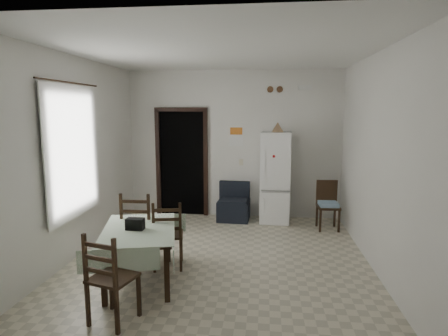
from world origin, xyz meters
name	(u,v)px	position (x,y,z in m)	size (l,w,h in m)	color
ground	(220,258)	(0.00, 0.00, 0.00)	(4.50, 4.50, 0.00)	beige
ceiling	(220,52)	(0.00, 0.00, 2.90)	(4.20, 4.50, 0.02)	white
wall_back	(234,145)	(0.00, 2.25, 1.45)	(4.20, 0.02, 2.90)	silver
wall_front	(186,196)	(0.00, -2.25, 1.45)	(4.20, 0.02, 2.90)	silver
wall_left	(77,157)	(-2.10, 0.00, 1.45)	(0.02, 4.50, 2.90)	silver
wall_right	(376,162)	(2.10, 0.00, 1.45)	(0.02, 4.50, 2.90)	silver
doorway	(184,162)	(-1.05, 2.45, 1.06)	(1.06, 0.52, 2.22)	black
window_recess	(66,152)	(-2.15, -0.20, 1.55)	(0.10, 1.20, 1.60)	silver
curtain	(74,152)	(-2.04, -0.20, 1.55)	(0.02, 1.45, 1.85)	white
curtain_rod	(70,82)	(-2.03, -0.20, 2.50)	(0.02, 0.02, 1.60)	black
calendar	(236,136)	(0.05, 2.24, 1.62)	(0.28, 0.02, 0.40)	white
calendar_image	(236,131)	(0.05, 2.23, 1.72)	(0.24, 0.01, 0.14)	orange
light_switch	(241,162)	(0.15, 2.24, 1.10)	(0.08, 0.02, 0.12)	beige
vent_left	(270,89)	(0.70, 2.23, 2.52)	(0.12, 0.12, 0.03)	brown
vent_right	(280,89)	(0.88, 2.23, 2.52)	(0.12, 0.12, 0.03)	brown
emergency_light	(305,88)	(1.35, 2.21, 2.55)	(0.25, 0.07, 0.09)	white
fridge	(276,177)	(0.83, 1.93, 0.86)	(0.56, 0.56, 1.72)	white
tan_cone	(278,127)	(0.85, 1.95, 1.81)	(0.22, 0.22, 0.18)	#A6825C
navy_seat	(234,202)	(0.03, 1.93, 0.36)	(0.60, 0.58, 0.73)	black
corner_chair	(328,206)	(1.76, 1.54, 0.44)	(0.38, 0.38, 0.87)	black
dining_table	(140,255)	(-0.91, -0.83, 0.34)	(0.87, 1.31, 0.68)	#B1C6A9
black_bag	(135,224)	(-0.94, -0.86, 0.75)	(0.21, 0.13, 0.14)	black
dining_chair_far_left	(140,227)	(-1.10, -0.25, 0.51)	(0.44, 0.44, 1.03)	black
dining_chair_far_right	(168,234)	(-0.67, -0.37, 0.47)	(0.40, 0.40, 0.94)	black
dining_chair_near_head	(113,276)	(-0.87, -1.74, 0.48)	(0.41, 0.41, 0.96)	black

